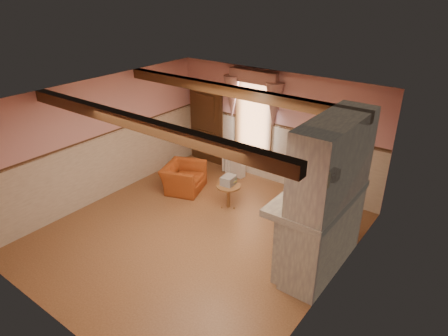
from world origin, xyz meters
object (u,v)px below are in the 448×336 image
Objects in this scene: radiator at (234,163)px; oil_lamp at (327,180)px; armchair at (184,178)px; bowl at (313,197)px; mantel_clock at (334,175)px; side_table at (228,196)px.

oil_lamp is (3.24, -1.79, 1.26)m from radiator.
radiator is (0.48, 1.43, -0.02)m from armchair.
armchair is 1.42× the size of radiator.
oil_lamp reaches higher than armchair.
bowl is 0.85m from mantel_clock.
armchair is 3.91m from mantel_clock.
side_table is 2.29× the size of mantel_clock.
bowl reaches higher than radiator.
oil_lamp reaches higher than radiator.
bowl reaches higher than side_table.
radiator is 3.76m from mantel_clock.
oil_lamp is at bearing -90.00° from mantel_clock.
radiator is at bearing -37.80° from armchair.
oil_lamp is (0.00, 0.53, 0.10)m from bowl.
side_table is at bearing 159.64° from bowl.
armchair is 4.14× the size of mantel_clock.
bowl is (2.36, -0.88, 1.18)m from side_table.
side_table is 2.71m from oil_lamp.
armchair is 3.94m from oil_lamp.
bowl is at bearing -90.00° from mantel_clock.
side_table is 0.79× the size of radiator.
mantel_clock is at bearing -12.76° from radiator.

